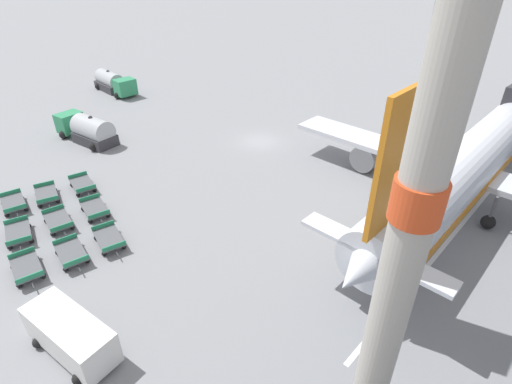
{
  "coord_description": "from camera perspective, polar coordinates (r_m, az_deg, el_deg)",
  "views": [
    {
      "loc": [
        27.45,
        -27.97,
        17.89
      ],
      "look_at": [
        8.77,
        -9.28,
        1.54
      ],
      "focal_mm": 28.0,
      "sensor_mm": 36.0,
      "label": 1
    }
  ],
  "objects": [
    {
      "name": "baggage_dolly_row_mid_a_col_a",
      "position": [
        37.01,
        -27.74,
        -0.33
      ],
      "size": [
        3.68,
        2.29,
        0.92
      ],
      "color": "#515459",
      "rests_on": "ground_plane"
    },
    {
      "name": "fuel_tanker_primary",
      "position": [
        46.13,
        -22.79,
        8.12
      ],
      "size": [
        7.76,
        4.17,
        3.1
      ],
      "color": "#2D8C5B",
      "rests_on": "ground_plane"
    },
    {
      "name": "baggage_dolly_row_mid_a_col_b",
      "position": [
        33.16,
        -26.41,
        -3.7
      ],
      "size": [
        3.68,
        2.01,
        0.92
      ],
      "color": "#515459",
      "rests_on": "ground_plane"
    },
    {
      "name": "ground_plane",
      "position": [
        43.08,
        0.49,
        7.2
      ],
      "size": [
        500.0,
        500.0,
        0.0
      ],
      "primitive_type": "plane",
      "color": "gray"
    },
    {
      "name": "baggage_dolly_row_near_col_b",
      "position": [
        33.17,
        -30.83,
        -5.05
      ],
      "size": [
        3.68,
        2.25,
        0.92
      ],
      "color": "#515459",
      "rests_on": "ground_plane"
    },
    {
      "name": "baggage_dolly_row_mid_a_col_c",
      "position": [
        29.51,
        -24.88,
        -7.92
      ],
      "size": [
        3.68,
        2.01,
        0.92
      ],
      "color": "#515459",
      "rests_on": "ground_plane"
    },
    {
      "name": "baggage_dolly_row_mid_b_col_c",
      "position": [
        29.82,
        -20.24,
        -6.29
      ],
      "size": [
        3.68,
        2.15,
        0.92
      ],
      "color": "#515459",
      "rests_on": "ground_plane"
    },
    {
      "name": "baggage_dolly_row_near_col_c",
      "position": [
        29.6,
        -29.94,
        -9.37
      ],
      "size": [
        3.68,
        2.01,
        0.92
      ],
      "color": "#515459",
      "rests_on": "ground_plane"
    },
    {
      "name": "stand_guidance_stripe",
      "position": [
        30.33,
        24.65,
        -7.83
      ],
      "size": [
        1.17,
        23.66,
        0.01
      ],
      "color": "white",
      "rests_on": "ground_plane"
    },
    {
      "name": "airplane",
      "position": [
        35.7,
        28.56,
        3.86
      ],
      "size": [
        30.91,
        38.44,
        12.84
      ],
      "color": "silver",
      "rests_on": "ground_plane"
    },
    {
      "name": "baggage_dolly_row_near_col_a",
      "position": [
        37.07,
        -31.35,
        -1.38
      ],
      "size": [
        3.68,
        2.05,
        0.92
      ],
      "color": "#515459",
      "rests_on": "ground_plane"
    },
    {
      "name": "service_van",
      "position": [
        23.3,
        -24.96,
        -17.99
      ],
      "size": [
        5.66,
        3.07,
        2.2
      ],
      "color": "white",
      "rests_on": "ground_plane"
    },
    {
      "name": "baggage_dolly_row_mid_b_col_a",
      "position": [
        37.26,
        -23.55,
        1.0
      ],
      "size": [
        3.68,
        2.08,
        0.92
      ],
      "color": "#515459",
      "rests_on": "ground_plane"
    },
    {
      "name": "fuel_tanker_secondary",
      "position": [
        62.28,
        -19.71,
        14.41
      ],
      "size": [
        8.31,
        3.47,
        2.88
      ],
      "color": "#2D8C5B",
      "rests_on": "ground_plane"
    },
    {
      "name": "baggage_dolly_row_mid_b_col_b",
      "position": [
        33.45,
        -22.04,
        -2.24
      ],
      "size": [
        3.68,
        2.1,
        0.92
      ],
      "color": "#515459",
      "rests_on": "ground_plane"
    }
  ]
}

